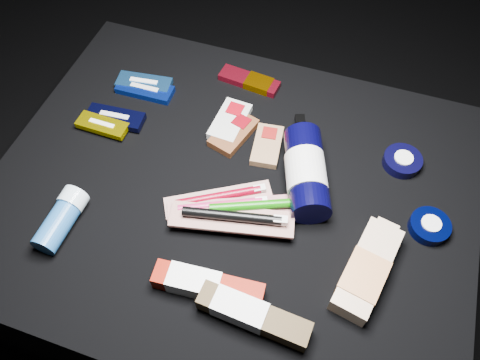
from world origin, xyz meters
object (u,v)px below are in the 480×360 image
(lotion_bottle, at_px, (306,172))
(toothpaste_carton_red, at_px, (203,285))
(deodorant_stick, at_px, (61,219))
(bodywash_bottle, at_px, (366,271))

(lotion_bottle, relative_size, toothpaste_carton_red, 1.26)
(lotion_bottle, xyz_separation_m, toothpaste_carton_red, (-0.11, -0.28, -0.02))
(deodorant_stick, relative_size, toothpaste_carton_red, 0.64)
(bodywash_bottle, bearing_deg, lotion_bottle, 145.07)
(deodorant_stick, bearing_deg, lotion_bottle, 31.51)
(lotion_bottle, relative_size, deodorant_stick, 1.98)
(deodorant_stick, xyz_separation_m, toothpaste_carton_red, (0.30, -0.03, -0.01))
(lotion_bottle, distance_m, deodorant_stick, 0.48)
(deodorant_stick, bearing_deg, bodywash_bottle, 9.35)
(bodywash_bottle, xyz_separation_m, toothpaste_carton_red, (-0.27, -0.12, -0.00))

